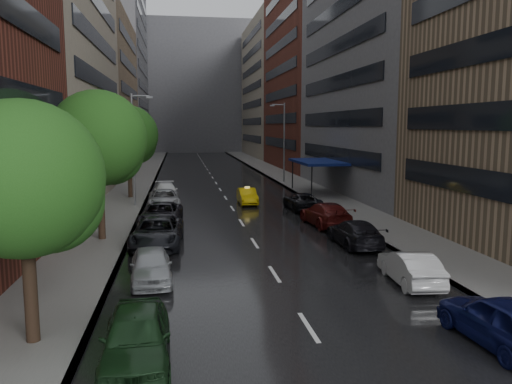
% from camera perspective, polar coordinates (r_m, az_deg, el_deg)
% --- Properties ---
extents(road, '(14.00, 140.00, 0.01)m').
position_cam_1_polar(road, '(61.79, -4.87, 1.45)').
color(road, black).
rests_on(road, ground).
extents(sidewalk_left, '(4.00, 140.00, 0.15)m').
position_cam_1_polar(sidewalk_left, '(61.84, -13.22, 1.35)').
color(sidewalk_left, gray).
rests_on(sidewalk_left, ground).
extents(sidewalk_right, '(4.00, 140.00, 0.15)m').
position_cam_1_polar(sidewalk_right, '(63.03, 3.33, 1.65)').
color(sidewalk_right, gray).
rests_on(sidewalk_right, ground).
extents(buildings_left, '(8.00, 108.00, 38.00)m').
position_cam_1_polar(buildings_left, '(71.54, -18.02, 14.79)').
color(buildings_left, maroon).
rests_on(buildings_left, ground).
extents(buildings_right, '(8.05, 109.10, 36.00)m').
position_cam_1_polar(buildings_right, '(71.13, 7.14, 14.36)').
color(buildings_right, '#937A5B').
rests_on(buildings_right, ground).
extents(building_far, '(40.00, 14.00, 32.00)m').
position_cam_1_polar(building_far, '(129.70, -7.04, 11.72)').
color(building_far, slate).
rests_on(building_far, ground).
extents(tree_near, '(4.65, 4.65, 7.40)m').
position_cam_1_polar(tree_near, '(15.96, -25.03, 1.28)').
color(tree_near, '#382619').
rests_on(tree_near, ground).
extents(tree_mid, '(5.40, 5.40, 8.61)m').
position_cam_1_polar(tree_mid, '(29.46, -17.59, 5.85)').
color(tree_mid, '#382619').
rests_on(tree_mid, ground).
extents(tree_far, '(5.28, 5.28, 8.42)m').
position_cam_1_polar(tree_far, '(46.44, -14.37, 6.32)').
color(tree_far, '#382619').
rests_on(tree_far, ground).
extents(taxi, '(1.43, 4.08, 1.34)m').
position_cam_1_polar(taxi, '(42.25, -1.01, -0.47)').
color(taxi, yellow).
rests_on(taxi, ground).
extents(parked_cars_left, '(3.03, 36.48, 1.59)m').
position_cam_1_polar(parked_cars_left, '(31.76, -10.92, -3.15)').
color(parked_cars_left, '#173319').
rests_on(parked_cars_left, ground).
extents(parked_cars_right, '(2.60, 29.74, 1.59)m').
position_cam_1_polar(parked_cars_right, '(28.77, 10.80, -4.31)').
color(parked_cars_right, '#0F1448').
rests_on(parked_cars_right, ground).
extents(street_lamp_left, '(1.74, 0.22, 9.00)m').
position_cam_1_polar(street_lamp_left, '(41.49, -13.77, 5.01)').
color(street_lamp_left, gray).
rests_on(street_lamp_left, sidewalk_left).
extents(street_lamp_right, '(1.74, 0.22, 9.00)m').
position_cam_1_polar(street_lamp_right, '(57.55, 3.15, 5.89)').
color(street_lamp_right, gray).
rests_on(street_lamp_right, sidewalk_right).
extents(awning, '(4.00, 8.00, 3.12)m').
position_cam_1_polar(awning, '(48.24, 7.06, 3.42)').
color(awning, navy).
rests_on(awning, sidewalk_right).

